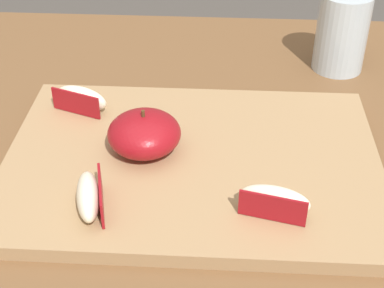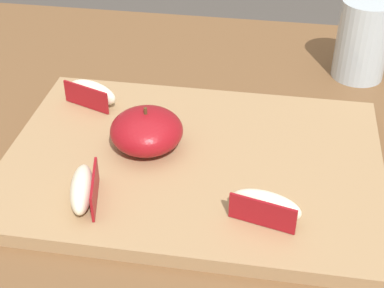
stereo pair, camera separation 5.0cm
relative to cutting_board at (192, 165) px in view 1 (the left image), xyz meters
name	(u,v)px [view 1 (the left image)]	position (x,y,z in m)	size (l,w,h in m)	color
dining_table	(169,234)	(-0.03, 0.00, -0.11)	(1.43, 0.79, 0.73)	brown
cutting_board	(192,165)	(0.00, 0.00, 0.00)	(0.39, 0.28, 0.02)	#A37F56
apple_half_skin_up	(144,133)	(-0.05, 0.01, 0.03)	(0.08, 0.08, 0.05)	maroon
apple_wedge_back	(81,99)	(-0.13, 0.09, 0.02)	(0.07, 0.04, 0.03)	#F4EACC
apple_wedge_near_knife	(89,196)	(-0.09, -0.08, 0.02)	(0.04, 0.07, 0.03)	#F4EACC
apple_wedge_middle	(275,201)	(0.08, -0.08, 0.02)	(0.07, 0.04, 0.03)	#F4EACC
drinking_glass_water	(342,32)	(0.18, 0.24, 0.04)	(0.07, 0.07, 0.10)	silver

